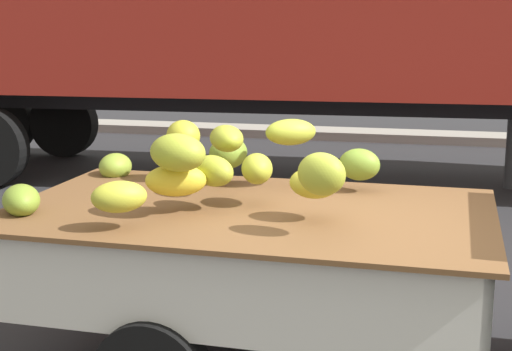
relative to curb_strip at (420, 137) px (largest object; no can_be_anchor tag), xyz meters
The scene contains 1 object.
curb_strip is the anchor object (origin of this frame).
Camera 1 is at (0.26, -4.19, 2.25)m, focal length 53.47 mm.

